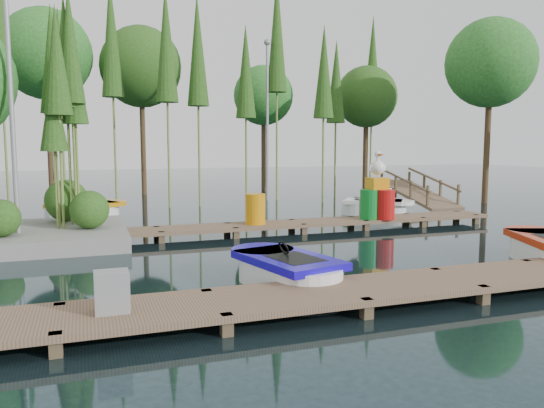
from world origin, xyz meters
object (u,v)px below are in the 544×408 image
object	(u,v)px
boat_blue	(286,272)
boat_yellow_far	(84,212)
utility_cabinet	(112,292)
drum_cluster	(379,199)
yellow_barrel	(255,209)

from	to	relation	value
boat_blue	boat_yellow_far	bearing A→B (deg)	95.19
utility_cabinet	drum_cluster	bearing A→B (deg)	39.69
yellow_barrel	utility_cabinet	bearing A→B (deg)	-121.55
utility_cabinet	yellow_barrel	distance (m)	8.22
yellow_barrel	drum_cluster	size ratio (longest dim) A/B	0.42
boat_blue	yellow_barrel	xyz separation A→B (m)	(1.18, 5.55, 0.48)
utility_cabinet	drum_cluster	size ratio (longest dim) A/B	0.27
boat_yellow_far	yellow_barrel	distance (m)	6.54
boat_yellow_far	utility_cabinet	world-z (taller)	boat_yellow_far
boat_blue	drum_cluster	xyz separation A→B (m)	(5.13, 5.39, 0.65)
boat_blue	drum_cluster	distance (m)	7.47
boat_blue	utility_cabinet	world-z (taller)	utility_cabinet
utility_cabinet	drum_cluster	world-z (taller)	drum_cluster
boat_yellow_far	yellow_barrel	bearing A→B (deg)	-51.18
yellow_barrel	boat_yellow_far	bearing A→B (deg)	135.28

